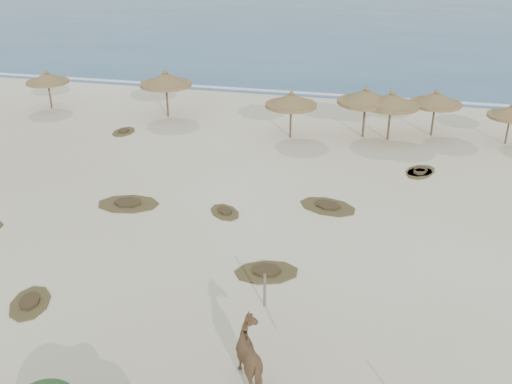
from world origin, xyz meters
TOP-DOWN VIEW (x-y plane):
  - ground at (0.00, 0.00)m, footprint 160.00×160.00m
  - ocean at (0.00, 75.00)m, footprint 200.00×100.00m
  - foam_line at (0.00, 26.00)m, footprint 70.00×0.60m
  - palapa_0 at (-19.09, 17.94)m, footprint 3.86×3.86m
  - palapa_1 at (-10.32, 18.00)m, footprint 4.28×4.28m
  - palapa_2 at (-1.53, 15.85)m, footprint 3.97×3.97m
  - palapa_3 at (4.27, 16.79)m, footprint 3.99×3.99m
  - palapa_4 at (2.77, 16.95)m, footprint 4.48×4.48m
  - palapa_5 at (6.85, 18.19)m, footprint 3.96×3.96m
  - palapa_6 at (11.07, 17.66)m, footprint 3.10×3.10m
  - horse at (1.24, -4.68)m, footprint 1.90×2.19m
  - fence_post_near at (0.73, -1.18)m, footprint 0.12×0.12m
  - scrub_1 at (-7.13, 4.90)m, footprint 3.14×2.30m
  - scrub_2 at (-2.53, 5.14)m, footprint 2.04×2.09m
  - scrub_3 at (1.89, 6.79)m, footprint 3.07×2.44m
  - scrub_6 at (-11.80, 14.26)m, footprint 1.29×1.94m
  - scrub_7 at (6.11, 12.12)m, footprint 2.14×2.35m
  - scrub_9 at (0.36, 0.80)m, footprint 2.81×2.28m
  - scrub_10 at (6.06, 11.80)m, footprint 1.89×2.18m
  - scrub_11 at (-7.07, -2.96)m, footprint 1.95×2.37m

SIDE VIEW (x-z plane):
  - ground at x=0.00m, z-range 0.00..0.00m
  - ocean at x=0.00m, z-range 0.00..0.01m
  - foam_line at x=0.00m, z-range 0.00..0.01m
  - scrub_9 at x=0.36m, z-range -0.03..0.13m
  - scrub_1 at x=-7.13m, z-range -0.03..0.13m
  - scrub_2 at x=-2.53m, z-range -0.03..0.13m
  - scrub_10 at x=6.06m, z-range -0.03..0.13m
  - scrub_3 at x=1.89m, z-range -0.03..0.13m
  - scrub_6 at x=-11.80m, z-range -0.03..0.13m
  - scrub_11 at x=-7.07m, z-range -0.03..0.13m
  - scrub_7 at x=6.11m, z-range -0.03..0.13m
  - fence_post_near at x=0.73m, z-range 0.00..1.25m
  - horse at x=1.24m, z-range 0.00..1.71m
  - palapa_6 at x=11.07m, z-range 0.69..3.17m
  - palapa_0 at x=-19.09m, z-range 0.75..3.47m
  - palapa_5 at x=6.85m, z-range 0.81..3.73m
  - palapa_2 at x=-1.53m, z-range 0.81..3.74m
  - palapa_3 at x=4.27m, z-range 0.85..3.93m
  - palapa_4 at x=2.77m, z-range 0.88..4.07m
  - palapa_1 at x=-10.32m, z-range 0.89..4.11m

